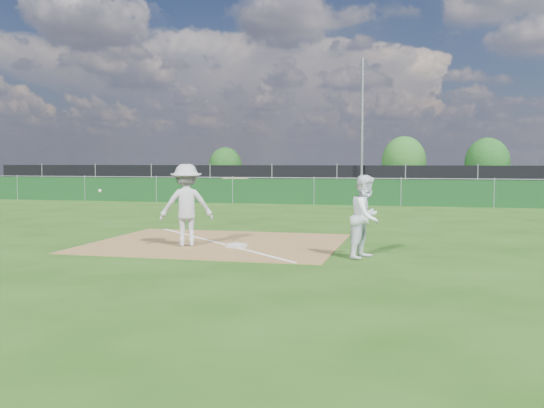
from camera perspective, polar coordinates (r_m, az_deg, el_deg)
The scene contains 17 objects.
ground at distance 23.64m, azimuth 1.91°, elevation -0.88°, with size 90.00×90.00×0.00m, color #1E450E.
infield_dirt at distance 14.99m, azimuth -5.18°, elevation -3.69°, with size 6.00×5.00×0.02m, color brown.
foul_line at distance 14.99m, azimuth -5.18°, elevation -3.63°, with size 0.08×7.00×0.01m, color white.
green_fence at distance 28.50m, azimuth 3.98°, elevation 1.15°, with size 44.00×0.05×1.20m, color #0E3514.
dirt_mound at distance 33.08m, azimuth -3.55°, elevation 1.52°, with size 3.38×2.60×1.17m, color #A3804F.
black_fence at distance 36.39m, azimuth 6.13°, elevation 2.23°, with size 46.00×0.04×1.80m, color black.
parking_lot at distance 41.38m, azimuth 7.04°, elevation 1.19°, with size 46.00×9.00×0.01m, color black.
light_pole at distance 35.96m, azimuth 8.49°, elevation 7.13°, with size 0.16×0.16×8.00m, color slate.
first_base at distance 14.19m, azimuth -3.39°, elevation -3.92°, with size 0.36×0.36×0.08m, color silver.
play_at_first at distance 14.43m, azimuth -8.06°, elevation -0.11°, with size 2.82×1.16×1.94m.
runner at distance 12.75m, azimuth 8.84°, elevation -1.19°, with size 0.84×0.66×1.74m, color white.
car_left at distance 41.53m, azimuth 0.72°, elevation 2.25°, with size 1.74×4.33×1.47m, color #9EA1A5.
car_mid at distance 40.57m, azimuth 3.18°, elevation 2.16°, with size 1.49×4.28×1.41m, color black.
car_right at distance 39.99m, azimuth 15.85°, elevation 1.84°, with size 1.68×4.13×1.20m, color black.
tree_left at distance 48.60m, azimuth -4.42°, elevation 3.53°, with size 2.67×2.67×3.16m.
tree_mid at distance 47.36m, azimuth 12.31°, elevation 3.94°, with size 3.34×3.34×3.96m.
tree_right at distance 46.50m, azimuth 19.61°, elevation 3.67°, with size 3.17×3.17×3.76m.
Camera 1 is at (4.83, -13.05, 2.01)m, focal length 40.00 mm.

